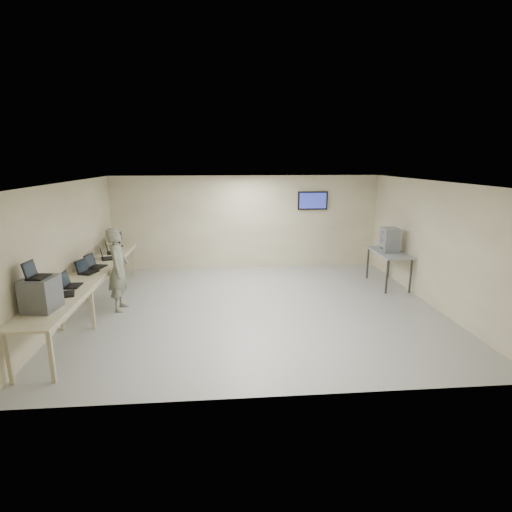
{
  "coord_description": "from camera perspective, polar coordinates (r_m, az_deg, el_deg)",
  "views": [
    {
      "loc": [
        -0.75,
        -8.46,
        3.26
      ],
      "look_at": [
        0.0,
        0.2,
        1.15
      ],
      "focal_mm": 28.0,
      "sensor_mm": 36.0,
      "label": 1
    }
  ],
  "objects": [
    {
      "name": "room",
      "position": [
        8.75,
        0.3,
        1.44
      ],
      "size": [
        8.01,
        7.01,
        2.81
      ],
      "color": "#AAAAA3",
      "rests_on": "ground"
    },
    {
      "name": "workbench",
      "position": [
        9.25,
        -22.64,
        -2.69
      ],
      "size": [
        0.76,
        6.0,
        0.9
      ],
      "color": "beige",
      "rests_on": "ground"
    },
    {
      "name": "equipment_box",
      "position": [
        7.25,
        -28.37,
        -4.79
      ],
      "size": [
        0.51,
        0.57,
        0.54
      ],
      "primitive_type": "cube",
      "rotation": [
        0.0,
        0.0,
        -0.12
      ],
      "color": "slate",
      "rests_on": "workbench"
    },
    {
      "name": "laptop_on_box",
      "position": [
        7.18,
        -29.07,
        -2.2
      ],
      "size": [
        0.32,
        0.37,
        0.27
      ],
      "rotation": [
        0.0,
        0.0,
        -0.1
      ],
      "color": "black",
      "rests_on": "equipment_box"
    },
    {
      "name": "laptop_0",
      "position": [
        7.94,
        -25.93,
        -4.5
      ],
      "size": [
        0.42,
        0.45,
        0.3
      ],
      "rotation": [
        0.0,
        0.0,
        0.31
      ],
      "color": "black",
      "rests_on": "workbench"
    },
    {
      "name": "laptop_1",
      "position": [
        8.39,
        -25.13,
        -3.49
      ],
      "size": [
        0.31,
        0.38,
        0.29
      ],
      "rotation": [
        0.0,
        0.0,
        -0.01
      ],
      "color": "black",
      "rests_on": "workbench"
    },
    {
      "name": "laptop_2",
      "position": [
        9.23,
        -23.15,
        -1.81
      ],
      "size": [
        0.42,
        0.45,
        0.3
      ],
      "rotation": [
        0.0,
        0.0,
        -0.32
      ],
      "color": "black",
      "rests_on": "workbench"
    },
    {
      "name": "laptop_3",
      "position": [
        9.63,
        -22.12,
        -1.08
      ],
      "size": [
        0.41,
        0.46,
        0.31
      ],
      "rotation": [
        0.0,
        0.0,
        -0.23
      ],
      "color": "black",
      "rests_on": "workbench"
    },
    {
      "name": "laptop_4",
      "position": [
        10.36,
        -20.79,
        0.0
      ],
      "size": [
        0.43,
        0.45,
        0.3
      ],
      "rotation": [
        0.0,
        0.0,
        0.34
      ],
      "color": "black",
      "rests_on": "workbench"
    },
    {
      "name": "laptop_5",
      "position": [
        10.96,
        -20.11,
        0.78
      ],
      "size": [
        0.41,
        0.45,
        0.3
      ],
      "rotation": [
        0.0,
        0.0,
        0.27
      ],
      "color": "black",
      "rests_on": "workbench"
    },
    {
      "name": "monitor_near",
      "position": [
        11.37,
        -19.37,
        2.17
      ],
      "size": [
        0.19,
        0.42,
        0.41
      ],
      "color": "black",
      "rests_on": "workbench"
    },
    {
      "name": "monitor_far",
      "position": [
        11.71,
        -18.96,
        2.49
      ],
      "size": [
        0.18,
        0.41,
        0.41
      ],
      "color": "black",
      "rests_on": "workbench"
    },
    {
      "name": "soldier",
      "position": [
        9.23,
        -19.04,
        -1.8
      ],
      "size": [
        0.46,
        0.68,
        1.84
      ],
      "primitive_type": "imported",
      "rotation": [
        0.0,
        0.0,
        1.6
      ],
      "color": "#6C745B",
      "rests_on": "ground"
    },
    {
      "name": "side_table",
      "position": [
        11.0,
        18.49,
        0.22
      ],
      "size": [
        0.71,
        1.52,
        0.91
      ],
      "color": "gray",
      "rests_on": "ground"
    },
    {
      "name": "storage_bins",
      "position": [
        10.91,
        18.54,
        2.2
      ],
      "size": [
        0.4,
        0.44,
        0.63
      ],
      "color": "gray",
      "rests_on": "side_table"
    }
  ]
}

